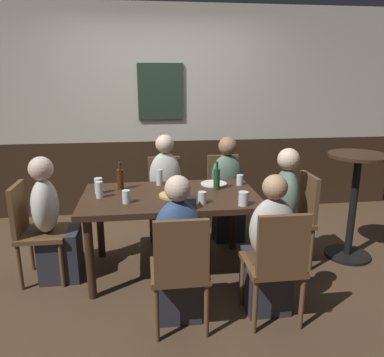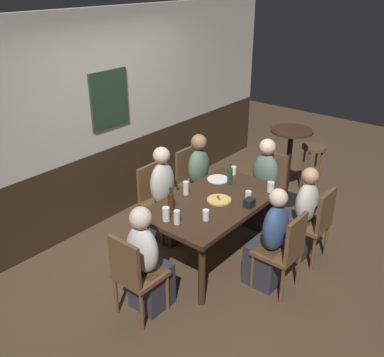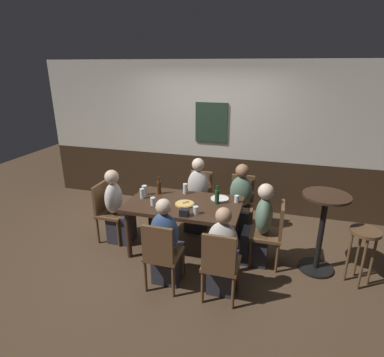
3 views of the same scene
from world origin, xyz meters
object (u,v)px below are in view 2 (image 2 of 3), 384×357
object	(u,v)px
tumbler_water	(186,189)
chair_head_east	(269,183)
person_mid_near	(270,246)
beer_bottle_brown	(171,201)
bar_stool	(313,156)
pint_glass_pale	(166,215)
tumbler_short	(206,216)
plate_white_large	(218,179)
dining_table	(214,207)
beer_glass_tall	(248,196)
chair_mid_near	(284,249)
pizza	(219,200)
person_head_east	(262,189)
person_right_near	(301,219)
chair_mid_far	(156,197)
side_bar_table	(289,160)
beer_glass_half	(177,218)
person_mid_far	(166,201)
chair_right_far	(192,178)
chair_right_near	(315,221)
person_right_far	(201,183)
condiment_caddy	(249,203)
beer_bottle_green	(230,176)
pint_glass_amber	(234,171)
person_head_west	(147,266)
chair_head_west	(134,273)

from	to	relation	value
tumbler_water	chair_head_east	bearing A→B (deg)	-14.25
person_mid_near	beer_bottle_brown	distance (m)	1.09
bar_stool	person_mid_near	bearing A→B (deg)	-164.93
pint_glass_pale	tumbler_short	size ratio (longest dim) A/B	1.30
chair_head_east	plate_white_large	world-z (taller)	chair_head_east
dining_table	beer_glass_tall	xyz separation A→B (m)	(0.24, -0.27, 0.13)
chair_mid_near	tumbler_short	distance (m)	0.83
pizza	tumbler_water	distance (m)	0.39
tumbler_water	beer_glass_tall	xyz separation A→B (m)	(0.32, -0.60, -0.02)
person_head_east	person_right_near	world-z (taller)	person_head_east
chair_mid_far	bar_stool	xyz separation A→B (m)	(2.23, -0.97, 0.07)
side_bar_table	beer_glass_half	bearing A→B (deg)	-178.60
person_mid_far	person_mid_near	bearing A→B (deg)	-90.00
chair_head_east	chair_right_far	world-z (taller)	same
chair_right_near	pizza	distance (m)	1.08
person_right_far	plate_white_large	distance (m)	0.56
person_head_east	condiment_caddy	world-z (taller)	person_head_east
chair_right_near	beer_bottle_green	world-z (taller)	beer_bottle_green
chair_mid_far	side_bar_table	bearing A→B (deg)	-24.61
dining_table	beer_glass_half	xyz separation A→B (m)	(-0.61, -0.01, 0.15)
chair_head_east	person_right_far	size ratio (longest dim) A/B	0.78
tumbler_short	person_mid_far	bearing A→B (deg)	67.00
chair_mid_near	tumbler_short	size ratio (longest dim) A/B	8.02
beer_bottle_brown	dining_table	bearing A→B (deg)	-26.01
person_right_far	pint_glass_amber	world-z (taller)	person_right_far
person_mid_near	pizza	bearing A→B (deg)	87.56
pint_glass_amber	beer_bottle_brown	xyz separation A→B (m)	(-1.13, -0.00, 0.06)
dining_table	person_head_west	bearing A→B (deg)	180.00
person_right_near	pint_glass_pale	xyz separation A→B (m)	(-1.31, 0.82, 0.34)
person_right_far	side_bar_table	size ratio (longest dim) A/B	1.07
chair_mid_near	beer_bottle_brown	world-z (taller)	beer_bottle_brown
pizza	beer_bottle_green	xyz separation A→B (m)	(0.41, 0.15, 0.09)
tumbler_water	pizza	bearing A→B (deg)	-73.67
beer_glass_tall	plate_white_large	xyz separation A→B (m)	(0.20, 0.54, -0.04)
chair_head_east	bar_stool	bearing A→B (deg)	-5.52
chair_mid_far	person_head_east	size ratio (longest dim) A/B	0.78
person_mid_near	pizza	world-z (taller)	person_mid_near
dining_table	beer_glass_tall	distance (m)	0.39
chair_head_west	condiment_caddy	distance (m)	1.39
beer_glass_half	condiment_caddy	xyz separation A→B (m)	(0.73, -0.35, -0.02)
person_head_west	chair_right_far	bearing A→B (deg)	26.89
person_mid_near	pint_glass_pale	bearing A→B (deg)	127.60
dining_table	pizza	distance (m)	0.11
person_right_far	chair_right_far	bearing A→B (deg)	90.00
beer_bottle_green	person_right_near	bearing A→B (deg)	-73.09
person_right_near	condiment_caddy	xyz separation A→B (m)	(-0.56, 0.34, 0.33)
person_right_near	tumbler_water	xyz separation A→B (m)	(-0.76, 1.02, 0.35)
chair_head_east	dining_table	bearing A→B (deg)	180.00
chair_right_far	bar_stool	distance (m)	1.83
chair_mid_near	plate_white_large	bearing A→B (deg)	68.71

